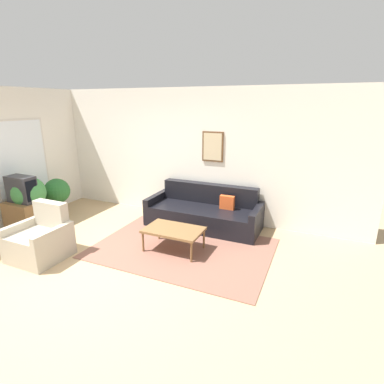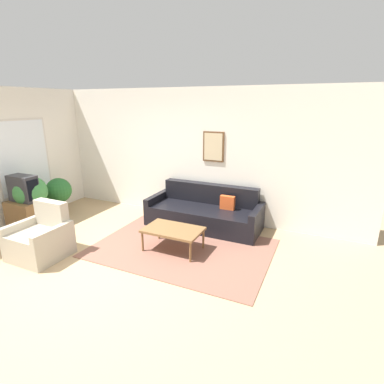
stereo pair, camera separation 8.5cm
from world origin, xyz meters
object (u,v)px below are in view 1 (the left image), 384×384
Objects in this scene: coffee_table at (174,231)px; armchair at (41,240)px; tv at (22,189)px; couch at (204,213)px; potted_plant_tall at (29,195)px.

armchair reaches higher than coffee_table.
couch is at bearing 27.03° from tv.
coffee_table is 1.11× the size of armchair.
armchair is at bearing -149.82° from coffee_table.
couch is at bearing 25.46° from potted_plant_tall.
couch is 4.00× the size of tv.
couch is 2.15× the size of potted_plant_tall.
tv reaches higher than armchair.
coffee_table is at bearing 5.36° from potted_plant_tall.
potted_plant_tall is at bearing -174.64° from coffee_table.
tv reaches higher than potted_plant_tall.
tv is at bearing 133.69° from armchair.
tv is 0.19m from potted_plant_tall.
potted_plant_tall reaches higher than coffee_table.
potted_plant_tall is at bearing -154.54° from couch.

